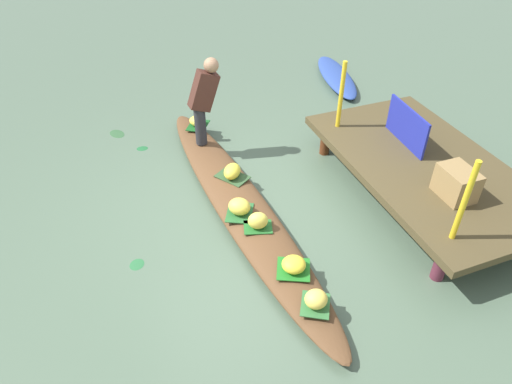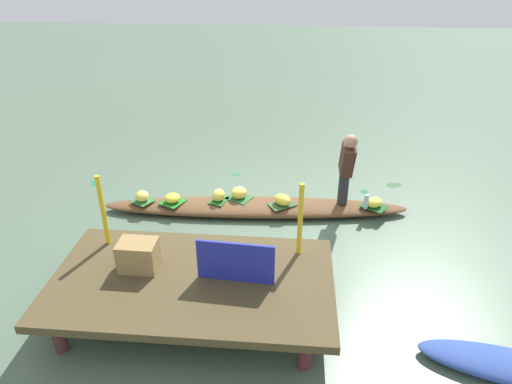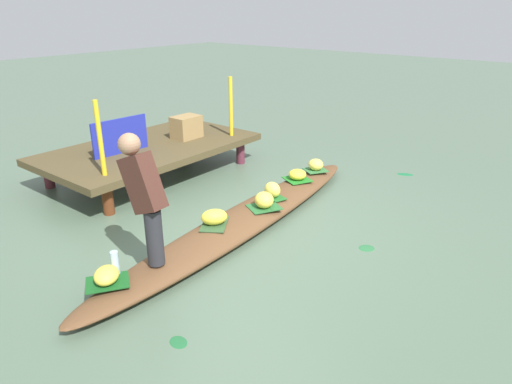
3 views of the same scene
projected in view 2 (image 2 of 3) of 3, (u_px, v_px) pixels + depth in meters
name	position (u px, v px, depth m)	size (l,w,h in m)	color
canal_water	(255.00, 212.00, 7.42)	(40.00, 40.00, 0.00)	#4F6550
dock_platform	(193.00, 282.00, 5.24)	(3.20, 1.80, 0.47)	#4C4026
vendor_boat	(255.00, 207.00, 7.38)	(4.86, 0.63, 0.20)	brown
leaf_mat_0	(143.00, 201.00, 7.35)	(0.31, 0.27, 0.01)	#336D38
banana_bunch_0	(142.00, 196.00, 7.31)	(0.22, 0.21, 0.17)	#F9DA57
leaf_mat_1	(219.00, 201.00, 7.36)	(0.32, 0.24, 0.01)	#226327
banana_bunch_1	(219.00, 195.00, 7.31)	(0.23, 0.18, 0.20)	#F9E154
leaf_mat_2	(282.00, 204.00, 7.24)	(0.41, 0.27, 0.01)	#30502D
banana_bunch_2	(282.00, 200.00, 7.20)	(0.29, 0.21, 0.17)	yellow
leaf_mat_3	(239.00, 198.00, 7.43)	(0.37, 0.30, 0.01)	#27612F
banana_bunch_3	(239.00, 193.00, 7.39)	(0.26, 0.23, 0.19)	#F3D74C
leaf_mat_4	(173.00, 202.00, 7.32)	(0.34, 0.32, 0.01)	#207323
banana_bunch_4	(172.00, 198.00, 7.28)	(0.24, 0.25, 0.14)	yellow
leaf_mat_5	(374.00, 206.00, 7.19)	(0.37, 0.28, 0.01)	#16531F
banana_bunch_5	(374.00, 202.00, 7.16)	(0.26, 0.21, 0.15)	#F6DB49
vendor_person	(347.00, 165.00, 6.90)	(0.21, 0.45, 1.23)	#28282D
water_bottle	(366.00, 202.00, 7.10)	(0.07, 0.07, 0.23)	#ABC6DC
market_banner	(235.00, 262.00, 5.06)	(0.87, 0.03, 0.50)	#202A9C
railing_post_west	(300.00, 219.00, 5.43)	(0.06, 0.06, 0.95)	yellow
railing_post_east	(103.00, 211.00, 5.61)	(0.06, 0.06, 0.95)	yellow
produce_crate	(138.00, 255.00, 5.30)	(0.44, 0.32, 0.35)	olive
drifting_plant_0	(394.00, 185.00, 8.27)	(0.29, 0.19, 0.01)	#315934
drifting_plant_1	(237.00, 174.00, 8.65)	(0.18, 0.16, 0.01)	#296739
drifting_plant_2	(95.00, 183.00, 8.33)	(0.25, 0.12, 0.01)	#1A6B3B
drifting_plant_3	(364.00, 191.00, 8.06)	(0.17, 0.13, 0.01)	#205F32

